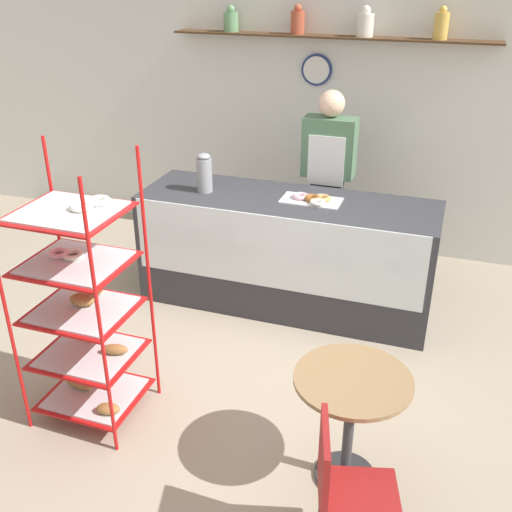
# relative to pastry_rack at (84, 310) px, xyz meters

# --- Properties ---
(ground_plane) EXTENTS (14.00, 14.00, 0.00)m
(ground_plane) POSITION_rel_pastry_rack_xyz_m (0.80, 0.54, -0.77)
(ground_plane) COLOR gray
(back_wall) EXTENTS (10.00, 0.30, 2.70)m
(back_wall) POSITION_rel_pastry_rack_xyz_m (0.80, 3.17, 0.59)
(back_wall) COLOR white
(back_wall) RESTS_ON ground_plane
(display_counter) EXTENTS (2.45, 0.78, 0.97)m
(display_counter) POSITION_rel_pastry_rack_xyz_m (0.80, 1.76, -0.29)
(display_counter) COLOR #333338
(display_counter) RESTS_ON ground_plane
(pastry_rack) EXTENTS (0.66, 0.59, 1.77)m
(pastry_rack) POSITION_rel_pastry_rack_xyz_m (0.00, 0.00, 0.00)
(pastry_rack) COLOR #B71414
(pastry_rack) RESTS_ON ground_plane
(person_worker) EXTENTS (0.45, 0.23, 1.75)m
(person_worker) POSITION_rel_pastry_rack_xyz_m (1.00, 2.33, 0.19)
(person_worker) COLOR #282833
(person_worker) RESTS_ON ground_plane
(cafe_table) EXTENTS (0.65, 0.65, 0.72)m
(cafe_table) POSITION_rel_pastry_rack_xyz_m (1.70, -0.05, -0.24)
(cafe_table) COLOR #262628
(cafe_table) RESTS_ON ground_plane
(cafe_chair) EXTENTS (0.47, 0.47, 0.87)m
(cafe_chair) POSITION_rel_pastry_rack_xyz_m (1.77, -0.62, -0.24)
(cafe_chair) COLOR black
(cafe_chair) RESTS_ON ground_plane
(coffee_carafe) EXTENTS (0.13, 0.13, 0.33)m
(coffee_carafe) POSITION_rel_pastry_rack_xyz_m (0.09, 1.71, 0.35)
(coffee_carafe) COLOR gray
(coffee_carafe) RESTS_ON display_counter
(donut_tray_counter) EXTENTS (0.48, 0.28, 0.05)m
(donut_tray_counter) POSITION_rel_pastry_rack_xyz_m (1.01, 1.77, 0.21)
(donut_tray_counter) COLOR silver
(donut_tray_counter) RESTS_ON display_counter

